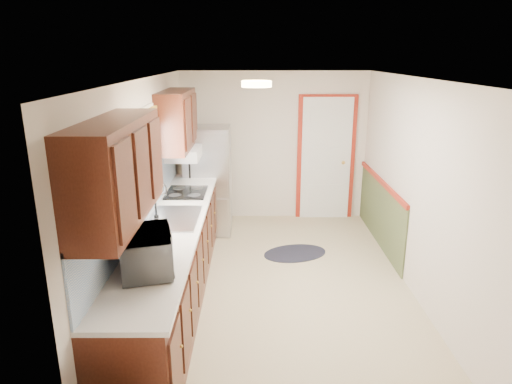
{
  "coord_description": "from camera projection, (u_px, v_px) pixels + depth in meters",
  "views": [
    {
      "loc": [
        -0.33,
        -4.83,
        2.64
      ],
      "look_at": [
        -0.3,
        0.1,
        1.15
      ],
      "focal_mm": 32.0,
      "sensor_mm": 36.0,
      "label": 1
    }
  ],
  "objects": [
    {
      "name": "room_shell",
      "position": [
        284.0,
        190.0,
        5.04
      ],
      "size": [
        3.2,
        5.2,
        2.52
      ],
      "color": "tan",
      "rests_on": "ground"
    },
    {
      "name": "kitchen_run",
      "position": [
        169.0,
        233.0,
        4.87
      ],
      "size": [
        0.63,
        4.0,
        2.2
      ],
      "color": "#3B170D",
      "rests_on": "ground"
    },
    {
      "name": "back_wall_trim",
      "position": [
        337.0,
        169.0,
        7.25
      ],
      "size": [
        1.12,
        2.3,
        2.08
      ],
      "color": "maroon",
      "rests_on": "ground"
    },
    {
      "name": "ceiling_fixture",
      "position": [
        257.0,
        84.0,
        4.51
      ],
      "size": [
        0.3,
        0.3,
        0.06
      ],
      "primitive_type": "cylinder",
      "color": "#FFD88C",
      "rests_on": "room_shell"
    },
    {
      "name": "microwave",
      "position": [
        146.0,
        248.0,
        3.69
      ],
      "size": [
        0.47,
        0.66,
        0.4
      ],
      "primitive_type": "imported",
      "rotation": [
        0.0,
        0.0,
        1.84
      ],
      "color": "white",
      "rests_on": "kitchen_run"
    },
    {
      "name": "refrigerator",
      "position": [
        208.0,
        180.0,
        6.9
      ],
      "size": [
        0.68,
        0.68,
        1.62
      ],
      "rotation": [
        0.0,
        0.0,
        -0.0
      ],
      "color": "#B7B7BC",
      "rests_on": "ground"
    },
    {
      "name": "rug",
      "position": [
        295.0,
        253.0,
        6.3
      ],
      "size": [
        1.01,
        0.8,
        0.01
      ],
      "primitive_type": "ellipsoid",
      "rotation": [
        0.0,
        0.0,
        0.3
      ],
      "color": "black",
      "rests_on": "ground"
    },
    {
      "name": "cooktop",
      "position": [
        187.0,
        192.0,
        5.82
      ],
      "size": [
        0.5,
        0.6,
        0.02
      ],
      "primitive_type": "cube",
      "color": "black",
      "rests_on": "kitchen_run"
    }
  ]
}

